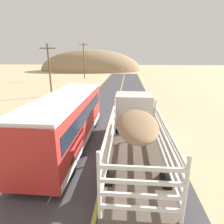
{
  "coord_description": "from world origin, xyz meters",
  "views": [
    {
      "loc": [
        1.05,
        -0.79,
        5.49
      ],
      "look_at": [
        0.0,
        11.93,
        1.66
      ],
      "focal_mm": 30.18,
      "sensor_mm": 36.0,
      "label": 1
    }
  ],
  "objects": [
    {
      "name": "bus",
      "position": [
        -2.62,
        9.92,
        1.75
      ],
      "size": [
        2.54,
        10.0,
        3.21
      ],
      "color": "red",
      "rests_on": "road_surface"
    },
    {
      "name": "distant_hill",
      "position": [
        -13.08,
        71.32,
        0.0
      ],
      "size": [
        37.71,
        23.04,
        15.53
      ],
      "primitive_type": "ellipsoid",
      "color": "#997C5A",
      "rests_on": "ground"
    },
    {
      "name": "power_pole_mid",
      "position": [
        -9.67,
        24.77,
        3.8
      ],
      "size": [
        2.2,
        0.24,
        7.04
      ],
      "color": "brown",
      "rests_on": "ground"
    },
    {
      "name": "power_pole_far",
      "position": [
        -9.67,
        45.93,
        4.57
      ],
      "size": [
        2.2,
        0.24,
        8.55
      ],
      "color": "brown",
      "rests_on": "ground"
    },
    {
      "name": "livestock_truck",
      "position": [
        1.51,
        10.03,
        1.79
      ],
      "size": [
        2.53,
        9.7,
        3.02
      ],
      "color": "silver",
      "rests_on": "road_surface"
    }
  ]
}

